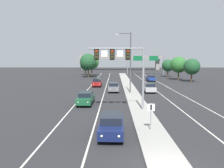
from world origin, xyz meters
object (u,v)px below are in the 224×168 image
Objects in this scene: car_oncoming_navy at (111,125)px; car_oncoming_grey at (114,87)px; overhead_signal_mast at (124,62)px; highway_sign_gantry at (146,58)px; car_oncoming_green at (86,98)px; car_receding_blue at (151,78)px; median_sign_post at (151,112)px; tree_far_left_b at (92,62)px; car_oncoming_red at (97,82)px; tree_far_right_a at (179,65)px; car_receding_silver at (149,87)px; tree_far_left_c at (88,62)px; tree_far_right_c at (192,67)px; tree_far_right_b at (168,66)px; tree_far_left_a at (86,65)px; street_lamp_median at (129,59)px.

car_oncoming_navy is 22.07m from car_oncoming_grey.
overhead_signal_mast is 55.39m from highway_sign_gantry.
car_oncoming_green is at bearing 144.15° from overhead_signal_mast.
highway_sign_gantry is (14.81, 51.04, 5.34)m from car_oncoming_green.
car_receding_blue is at bearing 76.49° from car_oncoming_navy.
median_sign_post is 0.32× the size of tree_far_left_b.
car_oncoming_red is 25.35m from tree_far_right_a.
car_receding_silver is 41.38m from highway_sign_gantry.
median_sign_post is at bearing -98.54° from car_receding_silver.
overhead_signal_mast is 43.82m from tree_far_left_c.
car_oncoming_grey is at bearing 89.77° from car_oncoming_navy.
car_oncoming_navy is at bearing -116.92° from tree_far_right_c.
highway_sign_gantry is 1.91× the size of tree_far_left_b.
car_receding_blue is 0.81× the size of tree_far_right_b.
overhead_signal_mast is at bearing 104.90° from median_sign_post.
car_oncoming_green is 14.17m from car_receding_silver.
car_oncoming_navy and car_oncoming_red have the same top height.
tree_far_left_b is (-7.58, 35.44, 3.73)m from car_oncoming_grey.
car_oncoming_grey is at bearing 72.01° from car_oncoming_green.
car_oncoming_navy is 0.65× the size of tree_far_left_b.
median_sign_post is 0.49× the size of car_oncoming_navy.
tree_far_right_b reaches higher than tree_far_left_a.
car_receding_blue is (8.40, 32.56, -4.64)m from overhead_signal_mast.
car_oncoming_navy is 61.10m from tree_far_left_a.
highway_sign_gantry reaches higher than tree_far_left_c.
tree_far_left_c is at bearing 105.53° from car_oncoming_grey.
car_receding_blue is 22.61m from highway_sign_gantry.
car_oncoming_green is 39.87m from tree_far_left_c.
car_oncoming_green is 0.71× the size of tree_far_right_a.
tree_far_right_b is at bearing 92.54° from tree_far_right_a.
street_lamp_median is at bearing -70.98° from tree_far_left_c.
car_oncoming_grey is 42.06m from highway_sign_gantry.
street_lamp_median reaches higher than car_receding_silver.
car_oncoming_red is at bearing -140.20° from car_receding_blue.
street_lamp_median reaches higher than car_oncoming_navy.
tree_far_right_c is (8.22, -23.68, -2.37)m from highway_sign_gantry.
car_oncoming_grey is 29.90m from tree_far_left_c.
street_lamp_median reaches higher than tree_far_left_c.
tree_far_left_a reaches higher than car_oncoming_green.
median_sign_post is at bearing -113.53° from tree_far_right_c.
tree_far_left_a is (-6.49, 49.02, 2.72)m from car_oncoming_green.
tree_far_left_c reaches higher than tree_far_left_a.
overhead_signal_mast is 1.60× the size of car_receding_silver.
street_lamp_median reaches higher than car_oncoming_red.
car_oncoming_grey is at bearing 94.81° from overhead_signal_mast.
car_oncoming_grey is at bearing -77.93° from tree_far_left_b.
car_oncoming_red is at bearing 123.38° from street_lamp_median.
car_oncoming_grey is at bearing 174.98° from car_receding_silver.
highway_sign_gantry is at bearing 74.32° from car_oncoming_grey.
tree_far_left_b is at bearing 95.00° from car_oncoming_green.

